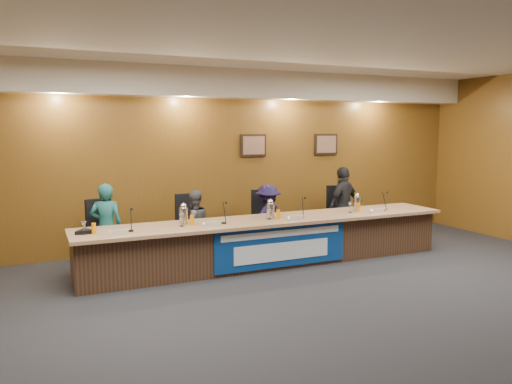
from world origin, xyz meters
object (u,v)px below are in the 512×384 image
Objects in this scene: banner at (282,246)px; speakerphone at (85,231)px; panelist_c at (268,218)px; dais_body at (270,242)px; panelist_a at (106,227)px; office_chair_b at (192,230)px; office_chair_c at (265,224)px; office_chair_d at (340,218)px; carafe_right at (357,204)px; office_chair_a at (106,238)px; carafe_mid at (270,211)px; panelist_d at (343,205)px; carafe_left at (184,216)px; panelist_b at (194,225)px.

speakerphone is at bearing 172.03° from banner.
panelist_c is 3.21m from speakerphone.
panelist_a is (-2.44, 0.72, 0.32)m from dais_body.
panelist_c is (0.30, 0.72, 0.25)m from dais_body.
office_chair_c is at bearing -4.26° from office_chair_b.
office_chair_c is (2.74, 0.10, -0.19)m from panelist_a.
office_chair_d is 0.99m from carafe_right.
office_chair_a is 1.50× the size of speakerphone.
carafe_mid is at bearing -118.89° from dais_body.
panelist_d is 6.14× the size of carafe_mid.
office_chair_c is 1.63m from carafe_right.
panelist_a is at bearing -165.99° from office_chair_c.
speakerphone is (-2.80, 0.01, -0.09)m from carafe_mid.
carafe_mid is 0.74× the size of speakerphone.
office_chair_c is at bearing 24.38° from carafe_left.
speakerphone is at bearing 13.17° from panelist_b.
panelist_d is at bearing -73.61° from office_chair_d.
dais_body is at bearing 90.00° from banner.
panelist_b reaches higher than carafe_right.
office_chair_c is (0.30, 1.24, 0.10)m from banner.
dais_body is at bearing -139.89° from office_chair_d.
speakerphone is at bearing -179.57° from dais_body.
carafe_right is at bearing -0.29° from speakerphone.
panelist_c is at bearing 66.96° from carafe_mid.
office_chair_c is at bearing -160.05° from panelist_a.
panelist_d reaches higher than carafe_mid.
carafe_right is (3.04, -0.09, 0.00)m from carafe_left.
speakerphone is (-0.38, -0.75, 0.10)m from panelist_a.
carafe_mid is (1.03, -0.76, 0.29)m from panelist_b.
carafe_right is at bearing -22.26° from office_chair_b.
dais_body is 0.89m from office_chair_c.
speakerphone reaches higher than office_chair_a.
carafe_mid is at bearing -0.25° from panelist_d.
panelist_b is at bearing 143.46° from carafe_mid.
carafe_left is at bearing 51.97° from panelist_b.
panelist_b is (-1.04, 1.14, 0.20)m from banner.
banner is 1.62m from office_chair_b.
panelist_c is at bearing -162.14° from panelist_a.
panelist_c is at bearing -78.08° from office_chair_c.
carafe_mid is (-0.02, -0.04, 0.52)m from dais_body.
banner reaches higher than office_chair_a.
banner reaches higher than office_chair_c.
panelist_d is 0.27m from office_chair_d.
office_chair_d is (1.88, 1.24, 0.10)m from banner.
panelist_c is 1.36m from office_chair_b.
panelist_c is at bearing 75.08° from banner.
panelist_d is 5.89× the size of carafe_left.
office_chair_b is (1.39, 0.00, 0.00)m from office_chair_a.
carafe_left is at bearing 176.59° from carafe_mid.
carafe_left reaches higher than speakerphone.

